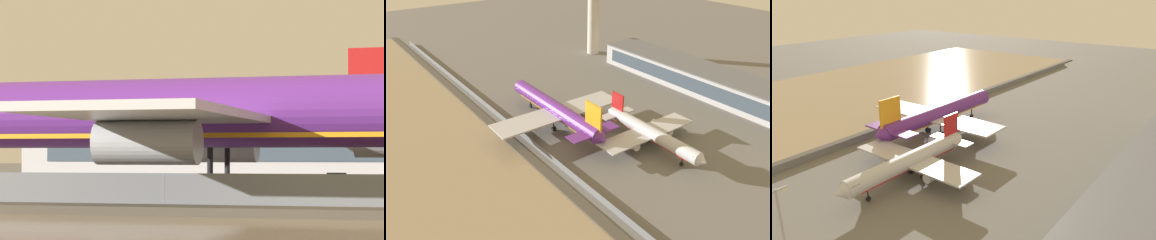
% 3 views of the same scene
% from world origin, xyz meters
% --- Properties ---
extents(ground_plane, '(500.00, 500.00, 0.00)m').
position_xyz_m(ground_plane, '(0.00, 0.00, 0.00)').
color(ground_plane, '#66635E').
extents(shoreline_seawall, '(320.00, 3.00, 0.50)m').
position_xyz_m(shoreline_seawall, '(0.00, -20.50, 0.25)').
color(shoreline_seawall, '#474238').
rests_on(shoreline_seawall, ground).
extents(perimeter_fence, '(280.00, 0.10, 2.22)m').
position_xyz_m(perimeter_fence, '(0.00, -16.00, 1.11)').
color(perimeter_fence, slate).
rests_on(perimeter_fence, ground).
extents(cargo_jet_purple, '(56.06, 47.70, 16.55)m').
position_xyz_m(cargo_jet_purple, '(-2.45, -2.11, 6.32)').
color(cargo_jet_purple, '#602889').
rests_on(cargo_jet_purple, ground).
extents(passenger_jet_silver, '(42.35, 35.82, 13.14)m').
position_xyz_m(passenger_jet_silver, '(27.16, 14.07, 5.02)').
color(passenger_jet_silver, silver).
rests_on(passenger_jet_silver, ground).
extents(baggage_tug, '(3.39, 3.40, 1.80)m').
position_xyz_m(baggage_tug, '(8.19, 9.38, 0.81)').
color(baggage_tug, white).
rests_on(baggage_tug, ground).
extents(ops_van, '(5.60, 3.66, 2.48)m').
position_xyz_m(ops_van, '(20.55, 26.04, 1.28)').
color(ops_van, white).
rests_on(ops_van, ground).
extents(control_tower, '(12.71, 12.71, 45.60)m').
position_xyz_m(control_tower, '(-61.41, 61.79, 26.16)').
color(control_tower, beige).
rests_on(control_tower, ground).
extents(terminal_building, '(106.63, 19.24, 9.96)m').
position_xyz_m(terminal_building, '(8.83, 66.47, 4.99)').
color(terminal_building, '#B2B2B7').
rests_on(terminal_building, ground).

